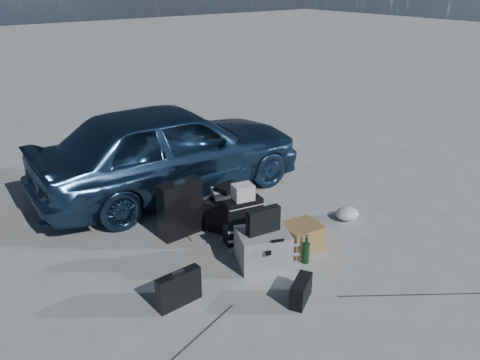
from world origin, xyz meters
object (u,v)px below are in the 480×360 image
Objects in this scene: duffel_bag at (229,207)px; cardboard_box at (301,237)px; suitcase_right at (243,220)px; car at (170,148)px; pelican_case at (263,248)px; green_bottle at (306,249)px; briefcase at (179,289)px; suitcase_left at (181,209)px.

cardboard_box is (0.26, -1.05, -0.03)m from duffel_bag.
suitcase_right is 0.70m from cardboard_box.
pelican_case is (-0.15, -2.26, -0.46)m from car.
suitcase_right is 1.66× the size of green_bottle.
suitcase_left is at bearing 56.22° from briefcase.
green_bottle is (1.47, -0.21, -0.01)m from briefcase.
cardboard_box is at bearing 18.81° from pelican_case.
suitcase_left is at bearing 152.42° from duffel_bag.
suitcase_left is (-0.39, 1.08, 0.15)m from pelican_case.
suitcase_right is 1.32× the size of cardboard_box.
duffel_bag reaches higher than green_bottle.
suitcase_right is (0.12, 0.51, 0.08)m from pelican_case.
suitcase_left is 0.69m from duffel_bag.
suitcase_right reaches higher than green_bottle.
suitcase_right reaches higher than cardboard_box.
green_bottle is at bearing -172.10° from car.
duffel_bag is at bearing 104.06° from cardboard_box.
suitcase_right is 0.55m from duffel_bag.
car is at bearing 73.26° from duffel_bag.
green_bottle is (0.11, -1.29, -0.02)m from duffel_bag.
car is 7.15× the size of pelican_case.
pelican_case is 0.55m from cardboard_box.
briefcase is 0.65× the size of suitcase_left.
duffel_bag is 1.30m from green_bottle.
briefcase is 1.63m from cardboard_box.
suitcase_left is at bearing 131.75° from pelican_case.
car is 5.56× the size of suitcase_left.
pelican_case is at bearing -128.11° from duffel_bag.
suitcase_left is 0.92× the size of duffel_bag.
pelican_case is 1.30× the size of cardboard_box.
suitcase_left is 1.68× the size of cardboard_box.
car is at bearing 108.22° from pelican_case.
suitcase_left is 1.57m from green_bottle.
car reaches higher than briefcase.
cardboard_box is at bearing -98.59° from duffel_bag.
cardboard_box is at bearing -1.46° from briefcase.
pelican_case is 0.72× the size of duffel_bag.
duffel_bag reaches higher than briefcase.
briefcase is at bearing -179.05° from cardboard_box.
cardboard_box is 0.28m from green_bottle.
briefcase is at bearing -164.20° from duffel_bag.
suitcase_left is at bearing 158.00° from car.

